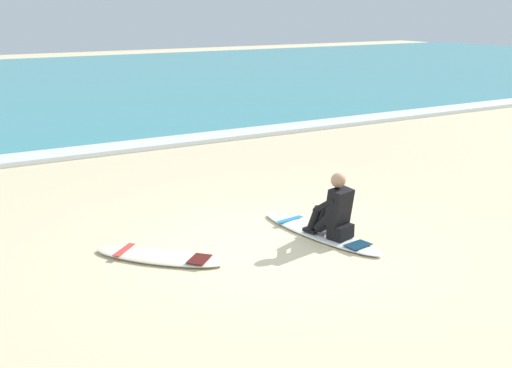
% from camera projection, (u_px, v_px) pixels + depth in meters
% --- Properties ---
extents(ground_plane, '(80.00, 80.00, 0.00)m').
position_uv_depth(ground_plane, '(279.00, 247.00, 8.86)').
color(ground_plane, beige).
extents(sea, '(80.00, 28.00, 0.10)m').
position_uv_depth(sea, '(8.00, 86.00, 26.04)').
color(sea, teal).
rests_on(sea, ground).
extents(breaking_foam, '(80.00, 0.90, 0.11)m').
position_uv_depth(breaking_foam, '(115.00, 148.00, 14.72)').
color(breaking_foam, white).
rests_on(breaking_foam, ground).
extents(surfboard_main, '(0.86, 2.39, 0.08)m').
position_uv_depth(surfboard_main, '(320.00, 233.00, 9.30)').
color(surfboard_main, white).
rests_on(surfboard_main, ground).
extents(surfer_seated, '(0.49, 0.76, 0.95)m').
position_uv_depth(surfer_seated, '(334.00, 212.00, 8.97)').
color(surfer_seated, black).
rests_on(surfer_seated, surfboard_main).
extents(surfboard_spare_near, '(1.62, 1.72, 0.08)m').
position_uv_depth(surfboard_spare_near, '(159.00, 256.00, 8.42)').
color(surfboard_spare_near, '#EFE5C6').
rests_on(surfboard_spare_near, ground).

